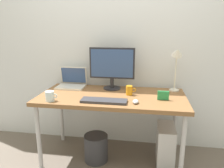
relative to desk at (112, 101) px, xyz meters
The scene contains 13 objects.
ground_plane 0.69m from the desk, ahead, with size 6.00×6.00×0.00m, color #665B51.
back_wall 0.75m from the desk, 90.00° to the left, with size 4.40×0.04×2.60m, color silver.
desk is the anchor object (origin of this frame).
monitor 0.41m from the desk, 99.10° to the left, with size 0.51×0.20×0.47m.
laptop 0.59m from the desk, 154.36° to the left, with size 0.32×0.26×0.23m.
desk_lamp 0.82m from the desk, 19.63° to the left, with size 0.11×0.16×0.50m.
keyboard 0.24m from the desk, 100.32° to the right, with size 0.44×0.14×0.02m, color #333338.
mouse 0.35m from the desk, 40.03° to the right, with size 0.06×0.09×0.03m, color #B2B2B7.
coffee_mug 0.21m from the desk, 11.39° to the left, with size 0.11×0.07×0.10m.
glass_cup 0.64m from the desk, 153.32° to the right, with size 0.12×0.09×0.10m.
photo_frame 0.54m from the desk, ahead, with size 0.11×0.02×0.09m, color #268C4C.
computer_tower 0.75m from the desk, ahead, with size 0.18×0.36×0.42m, color silver.
wastebasket 0.57m from the desk, 158.27° to the right, with size 0.26×0.26×0.30m, color #333338.
Camera 1 is at (0.35, -2.19, 1.45)m, focal length 35.41 mm.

